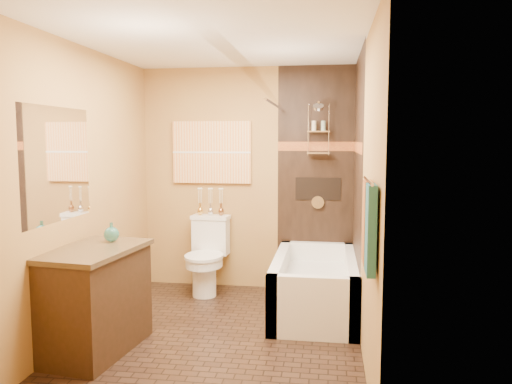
% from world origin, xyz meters
% --- Properties ---
extents(floor, '(3.00, 3.00, 0.00)m').
position_xyz_m(floor, '(0.00, 0.00, 0.00)').
color(floor, black).
rests_on(floor, ground).
extents(wall_left, '(0.02, 3.00, 2.50)m').
position_xyz_m(wall_left, '(-1.20, 0.00, 1.25)').
color(wall_left, '#AA8542').
rests_on(wall_left, floor).
extents(wall_right, '(0.02, 3.00, 2.50)m').
position_xyz_m(wall_right, '(1.20, 0.00, 1.25)').
color(wall_right, '#AA8542').
rests_on(wall_right, floor).
extents(wall_back, '(2.40, 0.02, 2.50)m').
position_xyz_m(wall_back, '(0.00, 1.50, 1.25)').
color(wall_back, '#AA8542').
rests_on(wall_back, floor).
extents(wall_front, '(2.40, 0.02, 2.50)m').
position_xyz_m(wall_front, '(0.00, -1.50, 1.25)').
color(wall_front, '#AA8542').
rests_on(wall_front, floor).
extents(ceiling, '(3.00, 3.00, 0.00)m').
position_xyz_m(ceiling, '(0.00, 0.00, 2.50)').
color(ceiling, silver).
rests_on(ceiling, wall_back).
extents(alcove_tile_back, '(0.85, 0.01, 2.50)m').
position_xyz_m(alcove_tile_back, '(0.78, 1.49, 1.25)').
color(alcove_tile_back, black).
rests_on(alcove_tile_back, wall_back).
extents(alcove_tile_right, '(0.01, 1.50, 2.50)m').
position_xyz_m(alcove_tile_right, '(1.19, 0.75, 1.25)').
color(alcove_tile_right, black).
rests_on(alcove_tile_right, wall_right).
extents(mosaic_band_back, '(0.85, 0.01, 0.10)m').
position_xyz_m(mosaic_band_back, '(0.78, 1.48, 1.62)').
color(mosaic_band_back, maroon).
rests_on(mosaic_band_back, alcove_tile_back).
extents(mosaic_band_right, '(0.01, 1.50, 0.10)m').
position_xyz_m(mosaic_band_right, '(1.18, 0.75, 1.62)').
color(mosaic_band_right, maroon).
rests_on(mosaic_band_right, alcove_tile_right).
extents(alcove_niche, '(0.50, 0.01, 0.25)m').
position_xyz_m(alcove_niche, '(0.80, 1.48, 1.15)').
color(alcove_niche, black).
rests_on(alcove_niche, alcove_tile_back).
extents(shower_fixtures, '(0.24, 0.33, 1.16)m').
position_xyz_m(shower_fixtures, '(0.80, 1.38, 1.67)').
color(shower_fixtures, silver).
rests_on(shower_fixtures, floor).
extents(curtain_rod, '(0.03, 1.55, 0.03)m').
position_xyz_m(curtain_rod, '(0.40, 0.75, 2.02)').
color(curtain_rod, silver).
rests_on(curtain_rod, wall_back).
extents(towel_bar, '(0.02, 0.55, 0.02)m').
position_xyz_m(towel_bar, '(1.15, -1.05, 1.45)').
color(towel_bar, silver).
rests_on(towel_bar, wall_right).
extents(towel_teal, '(0.05, 0.22, 0.52)m').
position_xyz_m(towel_teal, '(1.16, -1.18, 1.18)').
color(towel_teal, '#1F5969').
rests_on(towel_teal, towel_bar).
extents(towel_rust, '(0.05, 0.22, 0.52)m').
position_xyz_m(towel_rust, '(1.16, -0.92, 1.18)').
color(towel_rust, '#98531B').
rests_on(towel_rust, towel_bar).
extents(sunset_painting, '(0.90, 0.04, 0.70)m').
position_xyz_m(sunset_painting, '(-0.40, 1.48, 1.55)').
color(sunset_painting, orange).
rests_on(sunset_painting, wall_back).
extents(vanity_mirror, '(0.01, 1.00, 0.90)m').
position_xyz_m(vanity_mirror, '(-1.19, -0.43, 1.50)').
color(vanity_mirror, white).
rests_on(vanity_mirror, wall_left).
extents(bathtub, '(0.80, 1.50, 0.55)m').
position_xyz_m(bathtub, '(0.80, 0.75, 0.22)').
color(bathtub, white).
rests_on(bathtub, floor).
extents(toilet, '(0.44, 0.64, 0.84)m').
position_xyz_m(toilet, '(-0.40, 1.20, 0.42)').
color(toilet, white).
rests_on(toilet, floor).
extents(vanity, '(0.69, 1.01, 0.84)m').
position_xyz_m(vanity, '(-0.92, -0.43, 0.42)').
color(vanity, black).
rests_on(vanity, floor).
extents(teal_bottle, '(0.15, 0.15, 0.20)m').
position_xyz_m(teal_bottle, '(-0.87, -0.18, 0.92)').
color(teal_bottle, '#267468').
rests_on(teal_bottle, vanity).
extents(bud_vases, '(0.31, 0.06, 0.30)m').
position_xyz_m(bud_vases, '(-0.40, 1.39, 1.00)').
color(bud_vases, gold).
rests_on(bud_vases, toilet).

